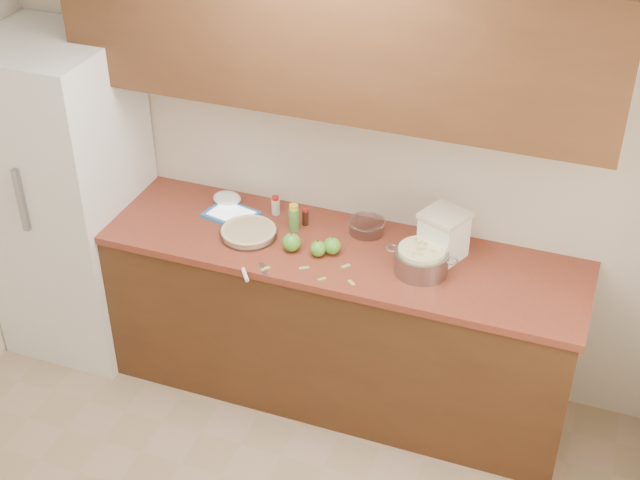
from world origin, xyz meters
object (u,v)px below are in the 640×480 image
(flour_canister, at_px, (444,235))
(tablet, at_px, (231,214))
(pie, at_px, (249,232))
(colander, at_px, (421,260))

(flour_canister, xyz_separation_m, tablet, (-1.12, -0.02, -0.11))
(pie, xyz_separation_m, tablet, (-0.16, 0.15, -0.01))
(flour_canister, height_order, tablet, flour_canister)
(colander, xyz_separation_m, flour_canister, (0.06, 0.16, 0.06))
(flour_canister, bearing_deg, colander, -112.08)
(tablet, bearing_deg, colander, 5.30)
(flour_canister, bearing_deg, pie, -170.02)
(flour_canister, bearing_deg, tablet, -178.88)
(pie, height_order, tablet, pie)
(pie, distance_m, colander, 0.89)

